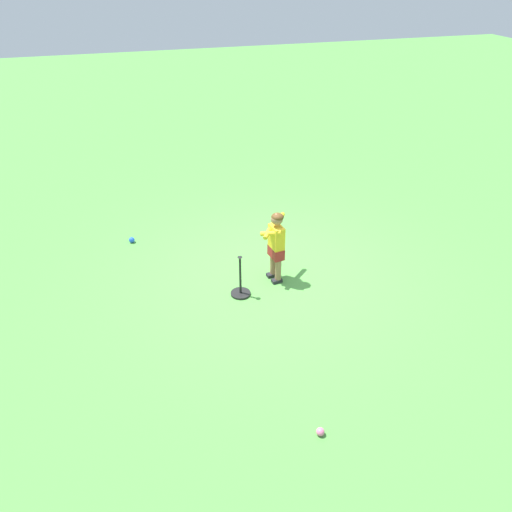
{
  "coord_description": "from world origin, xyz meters",
  "views": [
    {
      "loc": [
        -5.85,
        2.01,
        4.14
      ],
      "look_at": [
        -0.15,
        0.31,
        0.45
      ],
      "focal_mm": 34.64,
      "sensor_mm": 36.0,
      "label": 1
    }
  ],
  "objects_px": {
    "child_batter": "(276,240)",
    "batting_tee": "(241,288)",
    "play_ball_midfield": "(320,432)",
    "play_ball_center_lawn": "(132,240)"
  },
  "relations": [
    {
      "from": "play_ball_midfield",
      "to": "batting_tee",
      "type": "xyz_separation_m",
      "value": [
        2.52,
        0.14,
        0.06
      ]
    },
    {
      "from": "play_ball_center_lawn",
      "to": "batting_tee",
      "type": "distance_m",
      "value": 2.35
    },
    {
      "from": "child_batter",
      "to": "batting_tee",
      "type": "relative_size",
      "value": 1.74
    },
    {
      "from": "play_ball_midfield",
      "to": "child_batter",
      "type": "bearing_deg",
      "value": -9.25
    },
    {
      "from": "play_ball_midfield",
      "to": "batting_tee",
      "type": "distance_m",
      "value": 2.53
    },
    {
      "from": "child_batter",
      "to": "play_ball_midfield",
      "type": "xyz_separation_m",
      "value": [
        -2.76,
        0.45,
        -0.61
      ]
    },
    {
      "from": "child_batter",
      "to": "play_ball_midfield",
      "type": "bearing_deg",
      "value": 170.75
    },
    {
      "from": "batting_tee",
      "to": "child_batter",
      "type": "bearing_deg",
      "value": -68.12
    },
    {
      "from": "child_batter",
      "to": "play_ball_midfield",
      "type": "distance_m",
      "value": 2.86
    },
    {
      "from": "child_batter",
      "to": "batting_tee",
      "type": "height_order",
      "value": "child_batter"
    }
  ]
}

